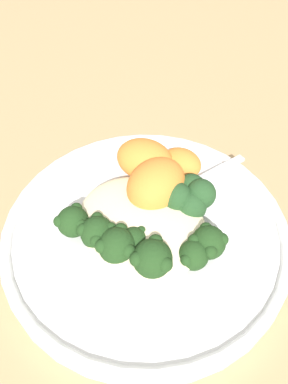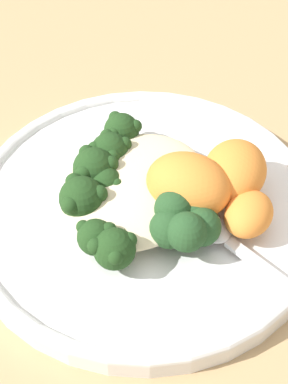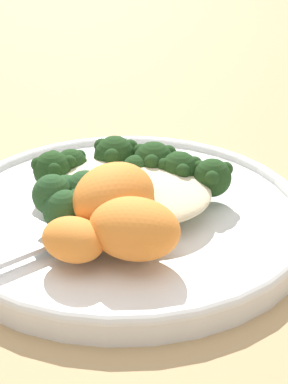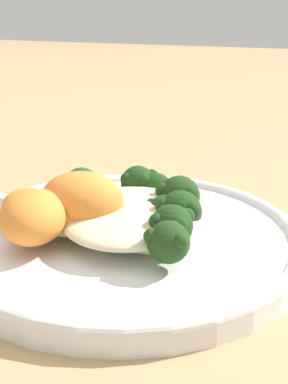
{
  "view_description": "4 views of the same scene",
  "coord_description": "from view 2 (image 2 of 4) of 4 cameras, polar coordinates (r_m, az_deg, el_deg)",
  "views": [
    {
      "loc": [
        -0.14,
        0.18,
        0.33
      ],
      "look_at": [
        0.03,
        -0.0,
        0.04
      ],
      "focal_mm": 35.0,
      "sensor_mm": 36.0,
      "label": 1
    },
    {
      "loc": [
        -0.29,
        -0.17,
        0.42
      ],
      "look_at": [
        -0.01,
        0.0,
        0.05
      ],
      "focal_mm": 60.0,
      "sensor_mm": 36.0,
      "label": 2
    },
    {
      "loc": [
        0.29,
        -0.34,
        0.26
      ],
      "look_at": [
        0.03,
        0.01,
        0.04
      ],
      "focal_mm": 60.0,
      "sensor_mm": 36.0,
      "label": 3
    },
    {
      "loc": [
        0.39,
        0.18,
        0.2
      ],
      "look_at": [
        -0.01,
        0.02,
        0.05
      ],
      "focal_mm": 50.0,
      "sensor_mm": 36.0,
      "label": 4
    }
  ],
  "objects": [
    {
      "name": "broccoli_stalk_6",
      "position": [
        0.49,
        -1.39,
        -3.62
      ],
      "size": [
        0.13,
        0.03,
        0.03
      ],
      "rotation": [
        0.0,
        0.0,
        3.1
      ],
      "color": "#8EB25B",
      "rests_on": "plate"
    },
    {
      "name": "broccoli_stalk_5",
      "position": [
        0.5,
        -1.53,
        -2.16
      ],
      "size": [
        0.12,
        0.05,
        0.03
      ],
      "rotation": [
        0.0,
        0.0,
        2.92
      ],
      "color": "#8EB25B",
      "rests_on": "plate"
    },
    {
      "name": "broccoli_stalk_4",
      "position": [
        0.51,
        -3.59,
        -0.24
      ],
      "size": [
        0.11,
        0.09,
        0.04
      ],
      "rotation": [
        0.0,
        0.0,
        2.51
      ],
      "color": "#8EB25B",
      "rests_on": "plate"
    },
    {
      "name": "quinoa_mound",
      "position": [
        0.52,
        -0.74,
        0.32
      ],
      "size": [
        0.14,
        0.11,
        0.02
      ],
      "primitive_type": "ellipsoid",
      "color": "beige",
      "rests_on": "plate"
    },
    {
      "name": "sweet_potato_chunk_1",
      "position": [
        0.51,
        9.29,
        -1.93
      ],
      "size": [
        0.05,
        0.04,
        0.03
      ],
      "primitive_type": "ellipsoid",
      "rotation": [
        0.0,
        0.0,
        0.05
      ],
      "color": "orange",
      "rests_on": "plate"
    },
    {
      "name": "plate",
      "position": [
        0.54,
        -0.0,
        -1.51
      ],
      "size": [
        0.29,
        0.29,
        0.02
      ],
      "color": "white",
      "rests_on": "ground_plane"
    },
    {
      "name": "sweet_potato_chunk_3",
      "position": [
        0.53,
        8.06,
        1.86
      ],
      "size": [
        0.08,
        0.07,
        0.04
      ],
      "primitive_type": "ellipsoid",
      "rotation": [
        0.0,
        0.0,
        3.4
      ],
      "color": "orange",
      "rests_on": "plate"
    },
    {
      "name": "broccoli_stalk_3",
      "position": [
        0.53,
        -1.41,
        0.89
      ],
      "size": [
        0.07,
        0.08,
        0.03
      ],
      "rotation": [
        0.0,
        0.0,
        2.29
      ],
      "color": "#8EB25B",
      "rests_on": "plate"
    },
    {
      "name": "broccoli_stalk_0",
      "position": [
        0.56,
        -0.71,
        4.41
      ],
      "size": [
        0.04,
        0.1,
        0.03
      ],
      "rotation": [
        0.0,
        0.0,
        1.35
      ],
      "color": "#8EB25B",
      "rests_on": "plate"
    },
    {
      "name": "broccoli_stalk_1",
      "position": [
        0.54,
        -1.3,
        2.97
      ],
      "size": [
        0.04,
        0.11,
        0.03
      ],
      "rotation": [
        0.0,
        0.0,
        1.75
      ],
      "color": "#8EB25B",
      "rests_on": "plate"
    },
    {
      "name": "ground_plane",
      "position": [
        0.53,
        0.71,
        -3.73
      ],
      "size": [
        4.0,
        4.0,
        0.0
      ],
      "primitive_type": "plane",
      "color": "tan"
    },
    {
      "name": "kale_tuft",
      "position": [
        0.49,
        3.62,
        -2.69
      ],
      "size": [
        0.05,
        0.06,
        0.04
      ],
      "color": "#234723",
      "rests_on": "plate"
    },
    {
      "name": "sweet_potato_chunk_0",
      "position": [
        0.52,
        5.47,
        0.61
      ],
      "size": [
        0.06,
        0.06,
        0.03
      ],
      "primitive_type": "ellipsoid",
      "rotation": [
        0.0,
        0.0,
        2.42
      ],
      "color": "orange",
      "rests_on": "plate"
    },
    {
      "name": "broccoli_stalk_2",
      "position": [
        0.53,
        -2.15,
        1.83
      ],
      "size": [
        0.08,
        0.12,
        0.04
      ],
      "rotation": [
        0.0,
        0.0,
        2.1
      ],
      "color": "#8EB25B",
      "rests_on": "plate"
    },
    {
      "name": "spoon",
      "position": [
        0.5,
        6.99,
        -4.02
      ],
      "size": [
        0.04,
        0.11,
        0.01
      ],
      "rotation": [
        0.0,
        0.0,
        4.47
      ],
      "color": "silver",
      "rests_on": "plate"
    },
    {
      "name": "sweet_potato_chunk_2",
      "position": [
        0.51,
        3.98,
        0.64
      ],
      "size": [
        0.06,
        0.08,
        0.05
      ],
      "primitive_type": "ellipsoid",
      "rotation": [
        0.0,
        0.0,
        4.83
      ],
      "color": "orange",
      "rests_on": "plate"
    }
  ]
}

